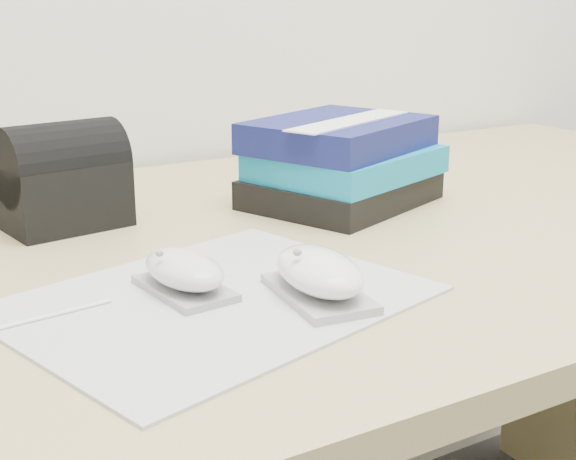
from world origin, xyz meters
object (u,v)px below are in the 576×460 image
desk (274,389)px  mouse_front (319,275)px  pouch (63,177)px  book_stack (342,162)px  mouse_rear (184,272)px

desk → mouse_front: mouse_front is taller
mouse_front → pouch: bearing=109.9°
book_stack → pouch: bearing=167.6°
pouch → mouse_rear: bearing=-83.9°
book_stack → mouse_front: bearing=-127.7°
mouse_front → pouch: size_ratio=0.87×
mouse_rear → mouse_front: (0.09, -0.07, 0.00)m
mouse_rear → mouse_front: size_ratio=0.87×
mouse_front → mouse_rear: bearing=142.7°
desk → pouch: (-0.23, 0.07, 0.29)m
mouse_rear → desk: bearing=44.0°
mouse_rear → book_stack: (0.30, 0.19, 0.03)m
desk → book_stack: 0.30m
desk → pouch: pouch is taller
book_stack → mouse_rear: bearing=-147.0°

